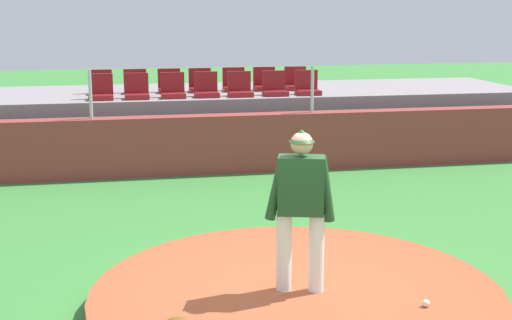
# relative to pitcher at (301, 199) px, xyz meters

# --- Properties ---
(ground_plane) EXTENTS (60.00, 60.00, 0.00)m
(ground_plane) POSITION_rel_pitcher_xyz_m (-0.03, 0.03, -1.21)
(ground_plane) COLOR #3B8438
(pitchers_mound) EXTENTS (4.31, 4.31, 0.23)m
(pitchers_mound) POSITION_rel_pitcher_xyz_m (-0.03, 0.03, -1.10)
(pitchers_mound) COLOR #AB4F2F
(pitchers_mound) RESTS_ON ground_plane
(pitcher) EXTENTS (0.72, 0.36, 1.69)m
(pitcher) POSITION_rel_pitcher_xyz_m (0.00, 0.00, 0.00)
(pitcher) COLOR white
(pitcher) RESTS_ON pitchers_mound
(baseball) EXTENTS (0.07, 0.07, 0.07)m
(baseball) POSITION_rel_pitcher_xyz_m (1.11, -0.64, -0.95)
(baseball) COLOR white
(baseball) RESTS_ON pitchers_mound
(brick_barrier) EXTENTS (14.49, 0.40, 1.11)m
(brick_barrier) POSITION_rel_pitcher_xyz_m (-0.03, 6.39, -0.66)
(brick_barrier) COLOR brown
(brick_barrier) RESTS_ON ground_plane
(fence_post_left) EXTENTS (0.06, 0.06, 0.89)m
(fence_post_left) POSITION_rel_pitcher_xyz_m (-2.28, 6.39, 0.34)
(fence_post_left) COLOR silver
(fence_post_left) RESTS_ON brick_barrier
(fence_post_right) EXTENTS (0.06, 0.06, 0.89)m
(fence_post_right) POSITION_rel_pitcher_xyz_m (1.87, 6.39, 0.34)
(fence_post_right) COLOR silver
(fence_post_right) RESTS_ON brick_barrier
(bleacher_platform) EXTENTS (14.33, 3.20, 1.30)m
(bleacher_platform) POSITION_rel_pitcher_xyz_m (-0.03, 8.69, -0.56)
(bleacher_platform) COLOR gray
(bleacher_platform) RESTS_ON ground_plane
(stadium_chair_0) EXTENTS (0.48, 0.44, 0.50)m
(stadium_chair_0) POSITION_rel_pitcher_xyz_m (-2.12, 7.61, 0.25)
(stadium_chair_0) COLOR maroon
(stadium_chair_0) RESTS_ON bleacher_platform
(stadium_chair_1) EXTENTS (0.48, 0.44, 0.50)m
(stadium_chair_1) POSITION_rel_pitcher_xyz_m (-1.42, 7.60, 0.25)
(stadium_chair_1) COLOR maroon
(stadium_chair_1) RESTS_ON bleacher_platform
(stadium_chair_2) EXTENTS (0.48, 0.44, 0.50)m
(stadium_chair_2) POSITION_rel_pitcher_xyz_m (-0.70, 7.62, 0.25)
(stadium_chair_2) COLOR maroon
(stadium_chair_2) RESTS_ON bleacher_platform
(stadium_chair_3) EXTENTS (0.48, 0.44, 0.50)m
(stadium_chair_3) POSITION_rel_pitcher_xyz_m (-0.02, 7.64, 0.25)
(stadium_chair_3) COLOR maroon
(stadium_chair_3) RESTS_ON bleacher_platform
(stadium_chair_4) EXTENTS (0.48, 0.44, 0.50)m
(stadium_chair_4) POSITION_rel_pitcher_xyz_m (0.67, 7.59, 0.25)
(stadium_chair_4) COLOR maroon
(stadium_chair_4) RESTS_ON bleacher_platform
(stadium_chair_5) EXTENTS (0.48, 0.44, 0.50)m
(stadium_chair_5) POSITION_rel_pitcher_xyz_m (1.40, 7.59, 0.25)
(stadium_chair_5) COLOR maroon
(stadium_chair_5) RESTS_ON bleacher_platform
(stadium_chair_6) EXTENTS (0.48, 0.44, 0.50)m
(stadium_chair_6) POSITION_rel_pitcher_xyz_m (2.10, 7.60, 0.25)
(stadium_chair_6) COLOR maroon
(stadium_chair_6) RESTS_ON bleacher_platform
(stadium_chair_7) EXTENTS (0.48, 0.44, 0.50)m
(stadium_chair_7) POSITION_rel_pitcher_xyz_m (-2.14, 8.52, 0.25)
(stadium_chair_7) COLOR maroon
(stadium_chair_7) RESTS_ON bleacher_platform
(stadium_chair_8) EXTENTS (0.48, 0.44, 0.50)m
(stadium_chair_8) POSITION_rel_pitcher_xyz_m (-1.43, 8.53, 0.25)
(stadium_chair_8) COLOR maroon
(stadium_chair_8) RESTS_ON bleacher_platform
(stadium_chair_9) EXTENTS (0.48, 0.44, 0.50)m
(stadium_chair_9) POSITION_rel_pitcher_xyz_m (-0.70, 8.51, 0.25)
(stadium_chair_9) COLOR maroon
(stadium_chair_9) RESTS_ON bleacher_platform
(stadium_chair_10) EXTENTS (0.48, 0.44, 0.50)m
(stadium_chair_10) POSITION_rel_pitcher_xyz_m (-0.04, 8.51, 0.25)
(stadium_chair_10) COLOR maroon
(stadium_chair_10) RESTS_ON bleacher_platform
(stadium_chair_11) EXTENTS (0.48, 0.44, 0.50)m
(stadium_chair_11) POSITION_rel_pitcher_xyz_m (0.70, 8.53, 0.25)
(stadium_chair_11) COLOR maroon
(stadium_chair_11) RESTS_ON bleacher_platform
(stadium_chair_12) EXTENTS (0.48, 0.44, 0.50)m
(stadium_chair_12) POSITION_rel_pitcher_xyz_m (1.38, 8.52, 0.25)
(stadium_chair_12) COLOR maroon
(stadium_chair_12) RESTS_ON bleacher_platform
(stadium_chair_13) EXTENTS (0.48, 0.44, 0.50)m
(stadium_chair_13) POSITION_rel_pitcher_xyz_m (2.09, 8.51, 0.25)
(stadium_chair_13) COLOR maroon
(stadium_chair_13) RESTS_ON bleacher_platform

